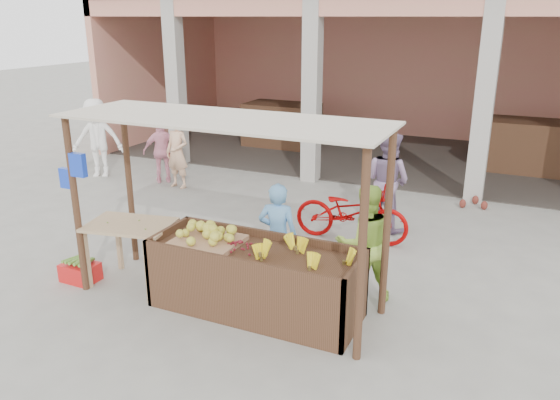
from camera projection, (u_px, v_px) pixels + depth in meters
The scene contains 19 objects.
ground at pixel (221, 302), 7.05m from camera, with size 60.00×60.00×0.00m, color gray.
market_building at pixel (398, 50), 13.85m from camera, with size 14.40×6.40×4.20m.
fruit_stall at pixel (255, 282), 6.73m from camera, with size 2.60×0.95×0.80m, color #4D2F1F.
stall_awning at pixel (217, 152), 6.48m from camera, with size 4.09×1.35×2.39m.
banana_heap at pixel (301, 254), 6.31m from camera, with size 1.03×0.56×0.19m, color yellow, non-canonical shape.
melon_tray at pixel (207, 237), 6.80m from camera, with size 0.82×0.71×0.21m.
berry_heap at pixel (240, 245), 6.60m from camera, with size 0.49×0.40×0.16m, color maroon.
side_table at pixel (130, 233), 7.27m from camera, with size 1.23×0.94×0.90m.
papaya_pile at pixel (129, 216), 7.19m from camera, with size 0.77×0.44×0.22m, color #49892D, non-canonical shape.
red_crate at pixel (80, 272), 7.59m from camera, with size 0.49×0.35×0.25m, color red.
plantain_bundle at pixel (79, 261), 7.53m from camera, with size 0.37×0.26×0.07m, color #619435, non-canonical shape.
produce_sacks at pixel (476, 191), 10.44m from camera, with size 0.88×0.82×0.67m.
vendor_blue at pixel (278, 232), 7.25m from camera, with size 0.58×0.43×1.56m, color #64A4E2.
vendor_green at pixel (364, 240), 6.91m from camera, with size 0.78×0.45×1.63m, color #A3CD45.
motorcycle at pixel (351, 211), 8.83m from camera, with size 1.95×0.67×1.02m, color #9D0303.
shopper_a at pixel (97, 135), 12.29m from camera, with size 1.23×0.62×1.92m, color white.
shopper_b at pixel (162, 149), 11.91m from camera, with size 0.89×0.47×1.51m, color pink.
shopper_e at pixel (177, 151), 11.54m from camera, with size 0.59×0.45×1.58m, color #DBA681.
shopper_f at pixel (388, 176), 9.23m from camera, with size 0.91×0.53×1.87m, color gray.
Camera 1 is at (3.29, -5.37, 3.51)m, focal length 35.00 mm.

